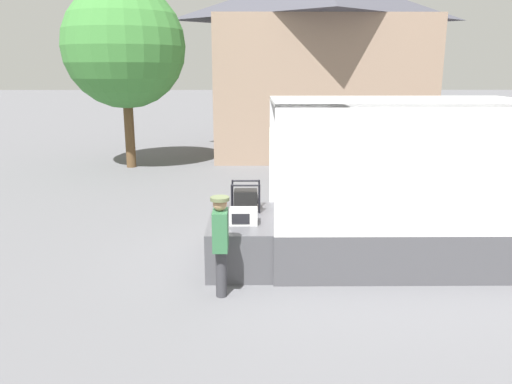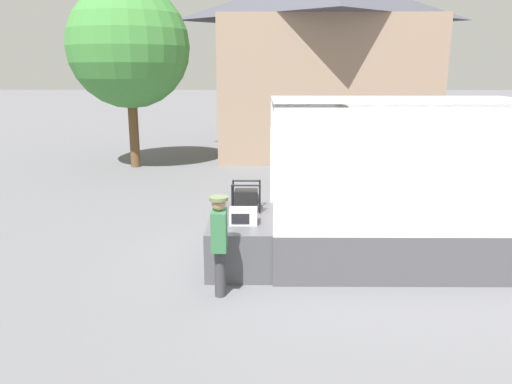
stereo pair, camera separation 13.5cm
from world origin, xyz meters
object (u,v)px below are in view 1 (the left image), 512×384
at_px(portable_generator, 247,200).
at_px(worker_person, 221,236).
at_px(microwave, 244,216).
at_px(street_tree, 124,47).
at_px(box_truck, 464,217).

bearing_deg(portable_generator, worker_person, -101.19).
bearing_deg(microwave, portable_generator, 87.03).
bearing_deg(street_tree, microwave, -66.12).
distance_m(worker_person, street_tree, 12.41).
relative_size(box_truck, street_tree, 0.98).
height_order(portable_generator, street_tree, street_tree).
height_order(microwave, portable_generator, portable_generator).
distance_m(microwave, street_tree, 11.53).
height_order(microwave, street_tree, street_tree).
bearing_deg(microwave, street_tree, 113.88).
relative_size(microwave, worker_person, 0.30).
bearing_deg(worker_person, portable_generator, 78.81).
bearing_deg(microwave, box_truck, 5.32).
relative_size(box_truck, microwave, 12.91).
distance_m(microwave, worker_person, 1.19).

